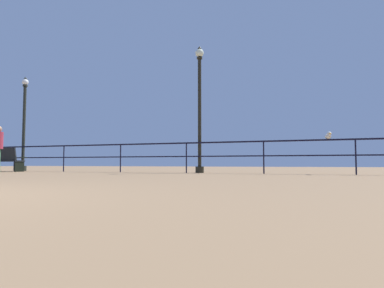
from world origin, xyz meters
name	(u,v)px	position (x,y,z in m)	size (l,w,h in m)	color
pier_railing	(186,150)	(0.00, 8.98, 0.79)	(21.11, 0.05, 1.06)	black
bench_far_left	(1,159)	(-7.54, 8.06, 0.51)	(1.78, 0.64, 0.94)	black
lamppost_left	(24,124)	(-7.59, 9.14, 2.04)	(0.30, 0.30, 4.10)	black
lamppost_center	(200,105)	(0.43, 9.14, 2.38)	(0.30, 0.30, 4.46)	black
seagull_on_rail	(328,136)	(4.54, 8.96, 1.15)	(0.23, 0.44, 0.21)	silver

